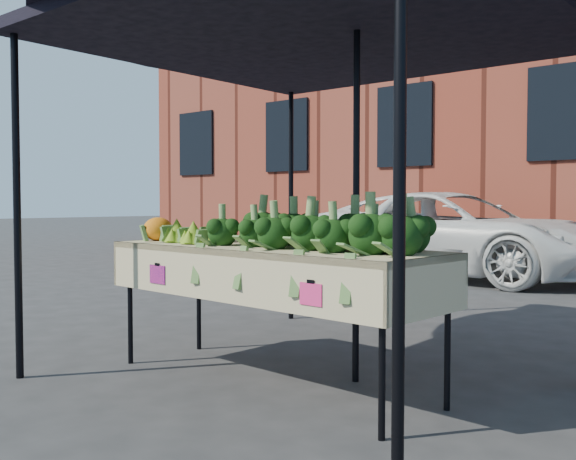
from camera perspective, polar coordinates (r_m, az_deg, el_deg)
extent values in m
plane|color=#2A2A2C|center=(4.46, -1.08, -12.94)|extent=(90.00, 90.00, 0.00)
cube|color=#C4B88D|center=(4.22, -1.74, -7.56)|extent=(2.45, 0.96, 0.90)
cube|color=#F22D8C|center=(4.38, -11.75, -3.95)|extent=(0.17, 0.01, 0.12)
cube|color=#E62B77|center=(3.43, 2.91, -5.67)|extent=(0.17, 0.01, 0.12)
ellipsoid|color=black|center=(3.96, 2.41, 0.44)|extent=(1.57, 0.60, 0.29)
ellipsoid|color=#7FB22A|center=(4.65, -7.63, 0.30)|extent=(0.45, 0.59, 0.22)
ellipsoid|color=orange|center=(4.89, -11.44, 0.24)|extent=(0.22, 0.22, 0.20)
imported|color=white|center=(10.64, 14.46, 9.16)|extent=(1.46, 2.31, 4.90)
cube|color=maroon|center=(17.47, 12.52, 13.30)|extent=(12.00, 8.00, 9.00)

